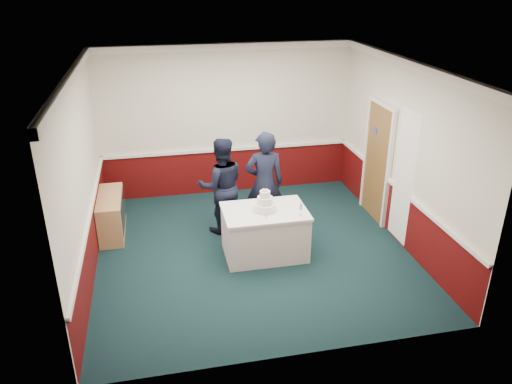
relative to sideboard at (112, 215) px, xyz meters
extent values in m
plane|color=#132C30|center=(2.28, -1.11, -0.35)|extent=(5.00, 5.00, 0.00)
cube|color=silver|center=(2.28, 1.36, 1.15)|extent=(5.00, 0.05, 3.00)
cube|color=silver|center=(-0.20, -1.11, 1.15)|extent=(0.05, 5.00, 3.00)
cube|color=silver|center=(4.75, -1.11, 1.15)|extent=(0.05, 5.00, 3.00)
cube|color=white|center=(2.28, -1.11, 2.62)|extent=(5.00, 5.00, 0.05)
cube|color=#4F0A0B|center=(2.28, 1.37, 0.10)|extent=(5.00, 0.02, 0.90)
cube|color=white|center=(2.28, 1.36, 0.57)|extent=(4.98, 0.05, 0.06)
cube|color=white|center=(2.28, 1.35, 2.58)|extent=(5.00, 0.08, 0.12)
cube|color=olive|center=(4.74, -0.31, 0.70)|extent=(0.05, 0.90, 2.10)
cube|color=#234799|center=(4.71, -0.16, 1.27)|extent=(0.01, 0.12, 0.12)
cube|color=white|center=(4.70, -1.36, 0.85)|extent=(0.02, 0.60, 2.20)
cube|color=tan|center=(0.00, 0.00, 0.00)|extent=(0.40, 1.20, 0.70)
cube|color=black|center=(0.20, 0.00, 0.05)|extent=(0.01, 1.00, 0.50)
cube|color=white|center=(2.45, -1.25, 0.03)|extent=(1.28, 0.88, 0.76)
cube|color=white|center=(2.45, -1.25, 0.42)|extent=(1.32, 0.92, 0.04)
cylinder|color=white|center=(2.45, -1.25, 0.50)|extent=(0.34, 0.34, 0.12)
cylinder|color=silver|center=(2.45, -1.25, 0.45)|extent=(0.35, 0.35, 0.03)
cylinder|color=white|center=(2.45, -1.25, 0.61)|extent=(0.24, 0.24, 0.11)
cylinder|color=silver|center=(2.45, -1.25, 0.57)|extent=(0.25, 0.25, 0.02)
cylinder|color=white|center=(2.45, -1.25, 0.72)|extent=(0.16, 0.16, 0.10)
cylinder|color=silver|center=(2.45, -1.25, 0.68)|extent=(0.17, 0.17, 0.02)
sphere|color=#EDE5C9|center=(2.45, -1.25, 0.79)|extent=(0.03, 0.03, 0.03)
sphere|color=#EDE5C9|center=(2.47, -1.24, 0.79)|extent=(0.03, 0.03, 0.03)
sphere|color=#EDE5C9|center=(2.43, -1.23, 0.79)|extent=(0.03, 0.03, 0.03)
sphere|color=#EDE5C9|center=(2.46, -1.27, 0.79)|extent=(0.03, 0.03, 0.03)
sphere|color=#EDE5C9|center=(2.42, -1.26, 0.79)|extent=(0.03, 0.03, 0.03)
cube|color=silver|center=(2.42, -1.45, 0.44)|extent=(0.03, 0.22, 0.00)
cylinder|color=silver|center=(2.95, -1.53, 0.44)|extent=(0.05, 0.05, 0.01)
cylinder|color=silver|center=(2.95, -1.53, 0.49)|extent=(0.01, 0.01, 0.09)
cylinder|color=silver|center=(2.95, -1.53, 0.59)|extent=(0.04, 0.04, 0.11)
imported|color=black|center=(1.90, -0.30, 0.50)|extent=(0.85, 0.67, 1.71)
imported|color=black|center=(2.61, -0.49, 0.57)|extent=(0.70, 0.48, 1.84)
camera|label=1|loc=(0.86, -8.09, 3.91)|focal=35.00mm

